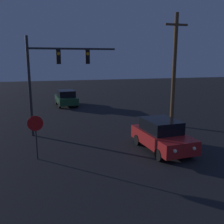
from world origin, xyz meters
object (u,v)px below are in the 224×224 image
car_far (66,98)px  utility_pole (174,69)px  car_near (162,135)px  traffic_signal_mast (53,70)px  stop_sign (36,129)px

car_far → utility_pole: utility_pole is taller
car_far → utility_pole: bearing=-60.5°
car_far → utility_pole: 12.92m
car_near → car_far: (-3.71, 14.92, 0.00)m
car_far → traffic_signal_mast: bearing=-103.1°
car_far → stop_sign: bearing=-104.7°
utility_pole → car_near: bearing=-124.6°
car_near → car_far: bearing=-79.6°
car_near → utility_pole: 6.36m
car_near → traffic_signal_mast: 7.95m
car_near → utility_pole: utility_pole is taller
traffic_signal_mast → car_far: bearing=80.3°
utility_pole → stop_sign: bearing=-157.6°
car_near → car_far: 15.38m
traffic_signal_mast → utility_pole: bearing=-1.5°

